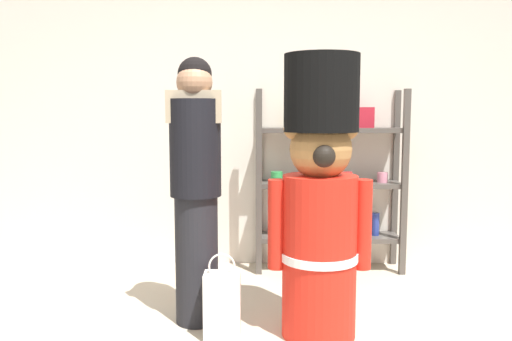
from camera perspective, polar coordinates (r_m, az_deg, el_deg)
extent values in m
cube|color=silver|center=(4.61, 0.73, 5.77)|extent=(6.40, 0.12, 2.60)
cube|color=#4C4742|center=(4.28, 0.33, -1.39)|extent=(0.05, 0.05, 1.54)
cube|color=#4C4742|center=(4.44, 16.03, -1.35)|extent=(0.05, 0.05, 1.54)
cube|color=#4C4742|center=(4.58, 0.33, -0.88)|extent=(0.05, 0.05, 1.54)
cube|color=#4C4742|center=(4.73, 15.06, -0.86)|extent=(0.05, 0.05, 1.54)
cube|color=#4C4742|center=(4.56, 7.96, -7.28)|extent=(1.20, 0.30, 0.04)
cube|color=#4C4742|center=(4.47, 8.06, -1.51)|extent=(1.20, 0.30, 0.04)
cube|color=#4C4742|center=(4.43, 8.15, 4.42)|extent=(1.20, 0.30, 0.04)
cylinder|color=green|center=(4.39, 2.29, -0.73)|extent=(0.10, 0.10, 0.09)
cylinder|color=black|center=(4.44, 6.16, -0.72)|extent=(0.08, 0.08, 0.09)
cylinder|color=red|center=(4.46, 10.04, -0.72)|extent=(0.08, 0.08, 0.09)
cylinder|color=pink|center=(4.54, 13.74, -0.73)|extent=(0.09, 0.09, 0.08)
cylinder|color=silver|center=(4.48, 2.91, -5.95)|extent=(0.07, 0.07, 0.19)
cylinder|color=#B27226|center=(4.52, 8.01, -5.85)|extent=(0.06, 0.06, 0.20)
cylinder|color=navy|center=(4.60, 12.97, -5.75)|extent=(0.07, 0.07, 0.20)
cube|color=gold|center=(4.40, 4.66, 5.47)|extent=(0.19, 0.15, 0.12)
cube|color=#B21E2D|center=(4.48, 11.62, 5.73)|extent=(0.17, 0.14, 0.17)
cylinder|color=red|center=(3.18, 6.97, -9.35)|extent=(0.45, 0.45, 0.98)
cylinder|color=white|center=(3.18, 6.97, -9.29)|extent=(0.46, 0.46, 0.05)
sphere|color=#A97541|center=(3.07, 7.13, 2.35)|extent=(0.37, 0.37, 0.37)
sphere|color=#A97541|center=(3.05, 4.24, 4.60)|extent=(0.13, 0.13, 0.13)
sphere|color=#A97541|center=(3.09, 10.05, 4.54)|extent=(0.13, 0.13, 0.13)
cylinder|color=black|center=(3.06, 7.22, 8.43)|extent=(0.44, 0.44, 0.45)
cylinder|color=red|center=(3.12, 2.31, -5.92)|extent=(0.11, 0.11, 0.54)
cylinder|color=red|center=(3.17, 11.63, -5.82)|extent=(0.11, 0.11, 0.54)
sphere|color=black|center=(2.91, 7.50, 1.58)|extent=(0.13, 0.13, 0.13)
cylinder|color=black|center=(3.40, -6.53, -9.67)|extent=(0.27, 0.27, 0.83)
cylinder|color=black|center=(3.27, -6.69, 2.50)|extent=(0.32, 0.32, 0.61)
sphere|color=#A37556|center=(3.27, -6.78, 9.60)|extent=(0.22, 0.22, 0.22)
cube|color=tan|center=(3.20, -6.89, 6.99)|extent=(0.34, 0.04, 0.20)
sphere|color=black|center=(3.29, -6.75, 10.46)|extent=(0.21, 0.21, 0.21)
cube|color=silver|center=(3.22, -3.74, -14.60)|extent=(0.22, 0.16, 0.40)
torus|color=silver|center=(3.14, -3.77, -10.52)|extent=(0.16, 0.01, 0.16)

